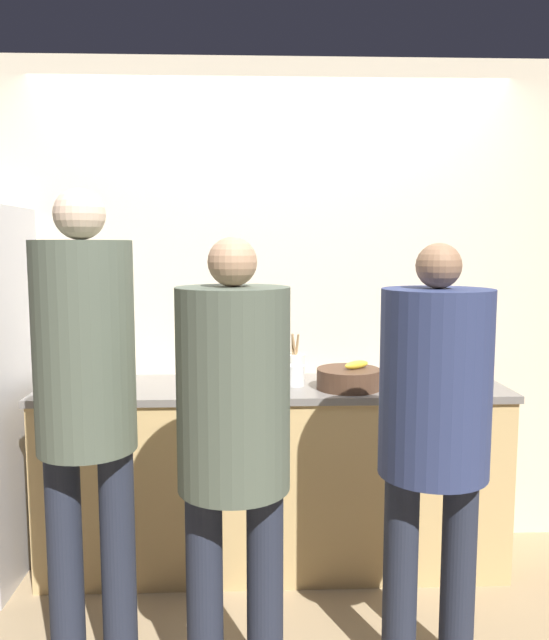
# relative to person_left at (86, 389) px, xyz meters

# --- Properties ---
(ground_plane) EXTENTS (14.00, 14.00, 0.00)m
(ground_plane) POSITION_rel_person_left_xyz_m (0.71, 0.48, -1.10)
(ground_plane) COLOR #9E8460
(wall_back) EXTENTS (5.20, 0.06, 2.60)m
(wall_back) POSITION_rel_person_left_xyz_m (0.71, 1.11, 0.20)
(wall_back) COLOR beige
(wall_back) RESTS_ON ground_plane
(counter) EXTENTS (2.31, 0.61, 0.94)m
(counter) POSITION_rel_person_left_xyz_m (0.71, 0.82, -0.64)
(counter) COLOR tan
(counter) RESTS_ON ground_plane
(person_left) EXTENTS (0.36, 0.36, 1.83)m
(person_left) POSITION_rel_person_left_xyz_m (0.00, 0.00, 0.00)
(person_left) COLOR #232838
(person_left) RESTS_ON ground_plane
(person_center) EXTENTS (0.39, 0.39, 1.66)m
(person_center) POSITION_rel_person_left_xyz_m (0.55, -0.18, -0.09)
(person_center) COLOR #232838
(person_center) RESTS_ON ground_plane
(person_right) EXTENTS (0.40, 0.40, 1.64)m
(person_right) POSITION_rel_person_left_xyz_m (1.28, -0.05, -0.10)
(person_right) COLOR #232838
(person_right) RESTS_ON ground_plane
(fruit_bowl) EXTENTS (0.31, 0.31, 0.14)m
(fruit_bowl) POSITION_rel_person_left_xyz_m (1.08, 0.71, -0.12)
(fruit_bowl) COLOR #4C3323
(fruit_bowl) RESTS_ON counter
(utensil_crock) EXTENTS (0.10, 0.10, 0.24)m
(utensil_crock) POSITION_rel_person_left_xyz_m (0.83, 0.93, -0.10)
(utensil_crock) COLOR silver
(utensil_crock) RESTS_ON counter
(bottle_clear) EXTENTS (0.06, 0.06, 0.15)m
(bottle_clear) POSITION_rel_person_left_xyz_m (-0.10, 0.76, -0.11)
(bottle_clear) COLOR silver
(bottle_clear) RESTS_ON counter
(bottle_dark) EXTENTS (0.08, 0.08, 0.15)m
(bottle_dark) POSITION_rel_person_left_xyz_m (0.57, 0.87, -0.11)
(bottle_dark) COLOR #333338
(bottle_dark) RESTS_ON counter
(cup_white) EXTENTS (0.09, 0.09, 0.10)m
(cup_white) POSITION_rel_person_left_xyz_m (0.82, 0.78, -0.12)
(cup_white) COLOR white
(cup_white) RESTS_ON counter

